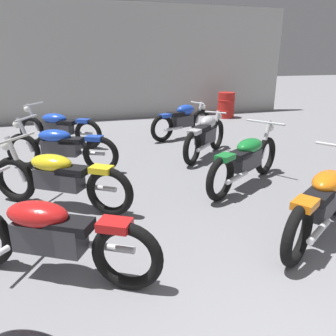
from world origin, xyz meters
The scene contains 10 objects.
back_wall centered at (0.00, 10.84, 1.80)m, with size 12.96×0.24×3.60m, color #B2B2AD.
motorcycle_left_row_1 centered at (-1.54, 2.60, 0.45)m, with size 1.92×1.21×0.97m.
motorcycle_left_row_2 centered at (-1.45, 4.15, 0.45)m, with size 1.84×1.33×0.97m.
motorcycle_left_row_3 centered at (-1.42, 5.80, 0.45)m, with size 1.99×1.12×0.97m.
motorcycle_left_row_4 centered at (-1.46, 7.61, 0.45)m, with size 1.86×1.30×0.97m.
motorcycle_right_row_1 centered at (1.45, 2.47, 0.45)m, with size 1.90×1.24×0.97m.
motorcycle_right_row_2 centered at (1.41, 4.12, 0.45)m, with size 1.90×1.25×0.97m.
motorcycle_right_row_3 centered at (1.46, 5.83, 0.46)m, with size 1.51×1.43×0.88m.
motorcycle_right_row_4 centered at (1.56, 7.52, 0.46)m, with size 1.88×0.81×0.88m.
oil_drum centered at (3.97, 9.85, 0.43)m, with size 0.59×0.59×0.85m.
Camera 1 is at (-1.28, -0.28, 2.02)m, focal length 35.14 mm.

